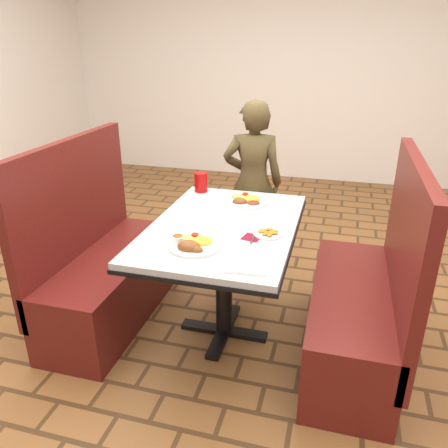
{
  "coord_description": "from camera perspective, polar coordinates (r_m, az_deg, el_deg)",
  "views": [
    {
      "loc": [
        0.6,
        -2.2,
        1.72
      ],
      "look_at": [
        0.0,
        0.0,
        0.75
      ],
      "focal_mm": 35.0,
      "sensor_mm": 36.0,
      "label": 1
    }
  ],
  "objects": [
    {
      "name": "dining_table",
      "position": [
        2.52,
        0.0,
        -2.01
      ],
      "size": [
        0.81,
        1.21,
        0.75
      ],
      "color": "#BBBEC0",
      "rests_on": "ground"
    },
    {
      "name": "booth_bench_left",
      "position": [
        2.96,
        -15.18,
        -5.91
      ],
      "size": [
        0.47,
        1.2,
        1.17
      ],
      "color": "maroon",
      "rests_on": "ground"
    },
    {
      "name": "booth_bench_right",
      "position": [
        2.61,
        17.45,
        -10.37
      ],
      "size": [
        0.47,
        1.2,
        1.17
      ],
      "color": "maroon",
      "rests_on": "ground"
    },
    {
      "name": "diner_person",
      "position": [
        3.53,
        3.76,
        5.42
      ],
      "size": [
        0.52,
        0.39,
        1.31
      ],
      "primitive_type": "imported",
      "rotation": [
        0.0,
        0.0,
        3.3
      ],
      "color": "brown",
      "rests_on": "ground"
    },
    {
      "name": "near_dinner_plate",
      "position": [
        2.2,
        -4.06,
        -2.34
      ],
      "size": [
        0.27,
        0.27,
        0.08
      ],
      "rotation": [
        0.0,
        0.0,
        -0.07
      ],
      "color": "white",
      "rests_on": "dining_table"
    },
    {
      "name": "far_dinner_plate",
      "position": [
        2.8,
        2.93,
        3.29
      ],
      "size": [
        0.28,
        0.28,
        0.07
      ],
      "rotation": [
        0.0,
        0.0,
        0.28
      ],
      "color": "white",
      "rests_on": "dining_table"
    },
    {
      "name": "plantain_plate",
      "position": [
        2.35,
        5.81,
        -1.19
      ],
      "size": [
        0.16,
        0.16,
        0.02
      ],
      "rotation": [
        0.0,
        0.0,
        -0.21
      ],
      "color": "white",
      "rests_on": "dining_table"
    },
    {
      "name": "maroon_napkin",
      "position": [
        2.31,
        3.64,
        -1.77
      ],
      "size": [
        0.11,
        0.11,
        0.0
      ],
      "primitive_type": "cube",
      "rotation": [
        0.0,
        0.0,
        -0.2
      ],
      "color": "maroon",
      "rests_on": "dining_table"
    },
    {
      "name": "spoon_utensil",
      "position": [
        2.3,
        3.81,
        -1.83
      ],
      "size": [
        0.02,
        0.14,
        0.0
      ],
      "primitive_type": "cube",
      "rotation": [
        0.0,
        0.0,
        0.06
      ],
      "color": "#BBBBBF",
      "rests_on": "dining_table"
    },
    {
      "name": "red_tumbler",
      "position": [
        3.0,
        -3.03,
        5.48
      ],
      "size": [
        0.09,
        0.09,
        0.13
      ],
      "primitive_type": "cylinder",
      "color": "#B40C0C",
      "rests_on": "dining_table"
    },
    {
      "name": "paper_napkin",
      "position": [
        2.02,
        2.96,
        -5.56
      ],
      "size": [
        0.2,
        0.16,
        0.01
      ],
      "primitive_type": "cube",
      "rotation": [
        0.0,
        0.0,
        0.09
      ],
      "color": "white",
      "rests_on": "dining_table"
    },
    {
      "name": "knife_utensil",
      "position": [
        2.21,
        -5.06,
        -2.85
      ],
      "size": [
        0.03,
        0.16,
        0.0
      ],
      "primitive_type": "cube",
      "rotation": [
        0.0,
        0.0,
        -0.12
      ],
      "color": "silver",
      "rests_on": "dining_table"
    },
    {
      "name": "fork_utensil",
      "position": [
        2.19,
        -3.98,
        -2.95
      ],
      "size": [
        0.02,
        0.16,
        0.0
      ],
      "primitive_type": "cube",
      "rotation": [
        0.0,
        0.0,
        0.09
      ],
      "color": "silver",
      "rests_on": "dining_table"
    },
    {
      "name": "lettuce_shreds",
      "position": [
        2.52,
        1.24,
        0.44
      ],
      "size": [
        0.28,
        0.32,
        0.0
      ],
      "primitive_type": null,
      "color": "#98C24D",
      "rests_on": "dining_table"
    }
  ]
}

